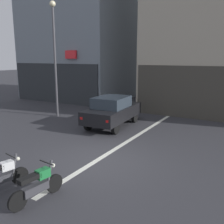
% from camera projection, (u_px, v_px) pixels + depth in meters
% --- Properties ---
extents(ground_plane, '(120.00, 120.00, 0.00)m').
position_uv_depth(ground_plane, '(96.00, 161.00, 9.30)').
color(ground_plane, '#333338').
extents(lane_centre_line, '(0.20, 18.00, 0.01)m').
position_uv_depth(lane_centre_line, '(155.00, 124.00, 14.38)').
color(lane_centre_line, silver).
rests_on(lane_centre_line, ground).
extents(building_corner_left, '(8.90, 9.60, 16.25)m').
position_uv_depth(building_corner_left, '(86.00, 8.00, 23.61)').
color(building_corner_left, gray).
rests_on(building_corner_left, ground).
extents(building_mid_block, '(8.48, 9.73, 13.12)m').
position_uv_depth(building_mid_block, '(220.00, 16.00, 18.23)').
color(building_mid_block, '#B2A893').
rests_on(building_mid_block, ground).
extents(car_black_crossing_near, '(2.05, 4.22, 1.64)m').
position_uv_depth(car_black_crossing_near, '(112.00, 110.00, 13.82)').
color(car_black_crossing_near, black).
rests_on(car_black_crossing_near, ground).
extents(street_lamp, '(0.36, 0.36, 6.94)m').
position_uv_depth(street_lamp, '(55.00, 49.00, 15.49)').
color(street_lamp, '#47474C').
rests_on(street_lamp, ground).
extents(motorcycle_white_row_leftmost, '(0.56, 1.65, 0.98)m').
position_uv_depth(motorcycle_white_row_leftmost, '(1.00, 176.00, 7.12)').
color(motorcycle_white_row_leftmost, black).
rests_on(motorcycle_white_row_leftmost, ground).
extents(motorcycle_green_row_left_mid, '(0.55, 1.67, 0.98)m').
position_uv_depth(motorcycle_green_row_left_mid, '(37.00, 185.00, 6.64)').
color(motorcycle_green_row_left_mid, black).
rests_on(motorcycle_green_row_left_mid, ground).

